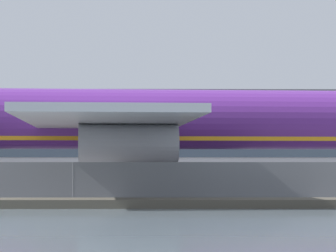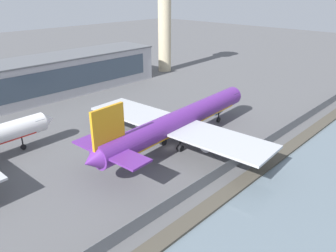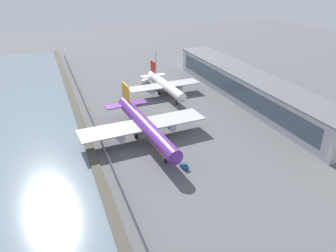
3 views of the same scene
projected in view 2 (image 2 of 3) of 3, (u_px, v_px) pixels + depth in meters
ground_plane at (171, 148)px, 78.21m from camera, size 500.00×500.00×0.00m
shoreline_seawall at (246, 179)px, 65.05m from camera, size 320.00×3.00×0.50m
perimeter_fence at (228, 167)px, 67.51m from camera, size 280.00×0.10×2.59m
cargo_jet_purple at (178, 122)px, 77.85m from camera, size 56.36×48.76×15.58m
baggage_tug at (216, 111)px, 99.06m from camera, size 3.39×2.03×1.80m
control_tower at (164, 8)px, 139.75m from camera, size 11.40×11.40×47.68m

